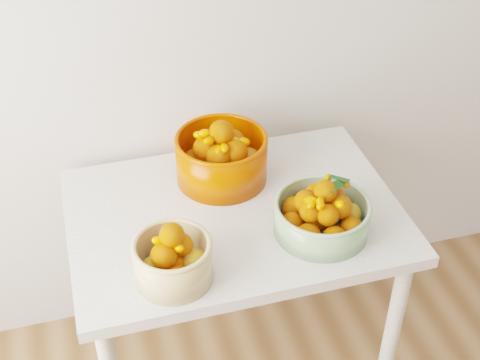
% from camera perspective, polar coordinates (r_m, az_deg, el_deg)
% --- Properties ---
extents(table, '(1.00, 0.70, 0.75)m').
position_cam_1_polar(table, '(2.09, -0.48, -4.65)').
color(table, silver).
rests_on(table, ground).
extents(bowl_cream, '(0.27, 0.27, 0.18)m').
position_cam_1_polar(bowl_cream, '(1.78, -5.73, -6.77)').
color(bowl_cream, tan).
rests_on(bowl_cream, table).
extents(bowl_green, '(0.35, 0.35, 0.18)m').
position_cam_1_polar(bowl_green, '(1.93, 6.98, -2.93)').
color(bowl_green, '#86AD7B').
rests_on(bowl_green, table).
extents(bowl_orange, '(0.31, 0.31, 0.21)m').
position_cam_1_polar(bowl_orange, '(2.11, -1.59, 2.00)').
color(bowl_orange, '#C83300').
rests_on(bowl_orange, table).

